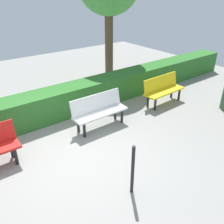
{
  "coord_description": "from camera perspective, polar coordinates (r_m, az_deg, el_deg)",
  "views": [
    {
      "loc": [
        1.74,
        3.85,
        3.31
      ],
      "look_at": [
        -1.41,
        -0.31,
        0.55
      ],
      "focal_mm": 38.42,
      "sensor_mm": 36.0,
      "label": 1
    }
  ],
  "objects": [
    {
      "name": "ground_plane",
      "position": [
        5.36,
        -10.26,
        -10.74
      ],
      "size": [
        17.55,
        17.55,
        0.0
      ],
      "primitive_type": "plane",
      "color": "gray"
    },
    {
      "name": "bench_yellow",
      "position": [
        7.62,
        12.03,
        5.45
      ],
      "size": [
        1.45,
        0.5,
        0.86
      ],
      "rotation": [
        0.0,
        0.0,
        0.03
      ],
      "color": "yellow",
      "rests_on": "ground_plane"
    },
    {
      "name": "bench_white",
      "position": [
        6.17,
        -3.14,
        0.54
      ],
      "size": [
        1.47,
        0.48,
        0.86
      ],
      "rotation": [
        0.0,
        0.0,
        -0.01
      ],
      "color": "white",
      "rests_on": "ground_plane"
    },
    {
      "name": "hedge_row",
      "position": [
        7.04,
        -9.45,
        3.11
      ],
      "size": [
        13.55,
        0.74,
        0.8
      ],
      "primitive_type": "cube",
      "color": "#2D6B28",
      "rests_on": "ground_plane"
    },
    {
      "name": "railing_post_mid",
      "position": [
        4.25,
        4.94,
        -13.6
      ],
      "size": [
        0.06,
        0.06,
        1.0
      ],
      "primitive_type": "cylinder",
      "color": "black",
      "rests_on": "ground_plane"
    }
  ]
}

